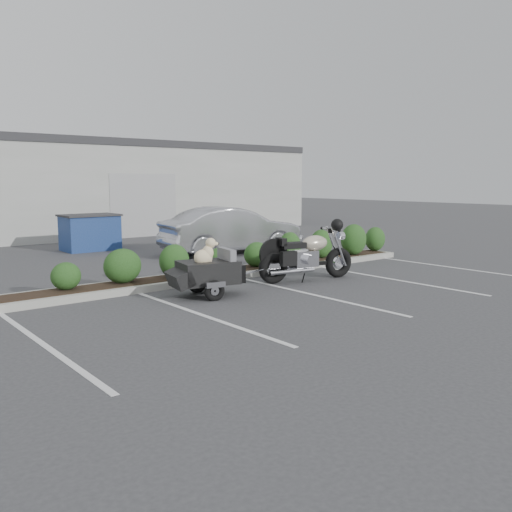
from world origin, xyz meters
TOP-DOWN VIEW (x-y plane):
  - ground at (0.00, 0.00)m, footprint 90.00×90.00m
  - planter_kerb at (1.00, 2.20)m, footprint 12.00×1.00m
  - building at (0.00, 17.00)m, footprint 26.00×10.00m
  - motorcycle at (2.24, 0.60)m, footprint 2.51×1.08m
  - pet_trailer at (-0.55, 0.63)m, footprint 2.04×1.17m
  - sedan at (3.70, 5.53)m, footprint 4.69×2.19m
  - dumpster at (0.51, 9.18)m, footprint 1.83×1.26m

SIDE VIEW (x-z plane):
  - ground at x=0.00m, z-range 0.00..0.00m
  - planter_kerb at x=1.00m, z-range 0.00..0.15m
  - pet_trailer at x=-0.55m, z-range -0.09..1.11m
  - motorcycle at x=2.24m, z-range -0.15..1.30m
  - dumpster at x=0.51m, z-range 0.01..1.21m
  - sedan at x=3.70m, z-range 0.00..1.49m
  - building at x=0.00m, z-range 0.00..4.00m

